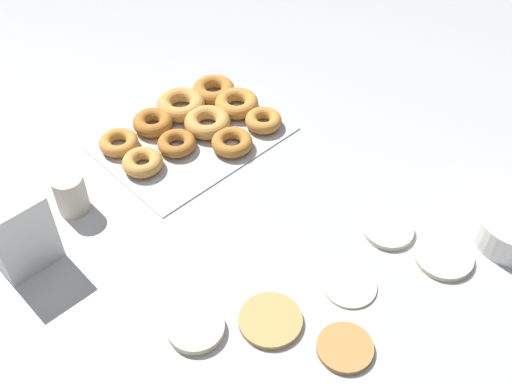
{
  "coord_description": "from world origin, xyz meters",
  "views": [
    {
      "loc": [
        0.59,
        0.53,
        0.98
      ],
      "look_at": [
        -0.04,
        -0.13,
        0.04
      ],
      "focal_mm": 45.0,
      "sensor_mm": 36.0,
      "label": 1
    }
  ],
  "objects_px": {
    "pancake_3": "(389,230)",
    "pancake_0": "(444,257)",
    "pancake_1": "(270,320)",
    "pancake_2": "(350,285)",
    "container_stack": "(13,226)",
    "pancake_4": "(345,348)",
    "pancake_5": "(196,328)",
    "donut_tray": "(195,123)",
    "paper_cup": "(71,193)"
  },
  "relations": [
    {
      "from": "pancake_0",
      "to": "container_stack",
      "type": "height_order",
      "value": "container_stack"
    },
    {
      "from": "pancake_0",
      "to": "pancake_4",
      "type": "distance_m",
      "value": 0.29
    },
    {
      "from": "pancake_1",
      "to": "paper_cup",
      "type": "distance_m",
      "value": 0.49
    },
    {
      "from": "pancake_5",
      "to": "paper_cup",
      "type": "relative_size",
      "value": 1.16
    },
    {
      "from": "donut_tray",
      "to": "paper_cup",
      "type": "height_order",
      "value": "paper_cup"
    },
    {
      "from": "pancake_3",
      "to": "pancake_4",
      "type": "xyz_separation_m",
      "value": [
        0.27,
        0.11,
        -0.0
      ]
    },
    {
      "from": "pancake_1",
      "to": "container_stack",
      "type": "xyz_separation_m",
      "value": [
        0.24,
        -0.44,
        0.08
      ]
    },
    {
      "from": "donut_tray",
      "to": "pancake_3",
      "type": "bearing_deg",
      "value": 98.46
    },
    {
      "from": "pancake_4",
      "to": "pancake_5",
      "type": "bearing_deg",
      "value": -52.04
    },
    {
      "from": "donut_tray",
      "to": "pancake_1",
      "type": "bearing_deg",
      "value": 63.97
    },
    {
      "from": "pancake_4",
      "to": "pancake_5",
      "type": "height_order",
      "value": "pancake_5"
    },
    {
      "from": "pancake_2",
      "to": "pancake_5",
      "type": "xyz_separation_m",
      "value": [
        0.27,
        -0.13,
        0.0
      ]
    },
    {
      "from": "pancake_0",
      "to": "pancake_3",
      "type": "relative_size",
      "value": 1.13
    },
    {
      "from": "pancake_2",
      "to": "paper_cup",
      "type": "relative_size",
      "value": 1.13
    },
    {
      "from": "container_stack",
      "to": "paper_cup",
      "type": "relative_size",
      "value": 1.83
    },
    {
      "from": "pancake_4",
      "to": "paper_cup",
      "type": "relative_size",
      "value": 1.12
    },
    {
      "from": "pancake_0",
      "to": "donut_tray",
      "type": "height_order",
      "value": "donut_tray"
    },
    {
      "from": "pancake_2",
      "to": "paper_cup",
      "type": "bearing_deg",
      "value": -63.59
    },
    {
      "from": "pancake_1",
      "to": "pancake_3",
      "type": "bearing_deg",
      "value": 177.47
    },
    {
      "from": "pancake_3",
      "to": "pancake_4",
      "type": "distance_m",
      "value": 0.29
    },
    {
      "from": "pancake_2",
      "to": "pancake_4",
      "type": "xyz_separation_m",
      "value": [
        0.11,
        0.08,
        0.0
      ]
    },
    {
      "from": "pancake_1",
      "to": "donut_tray",
      "type": "distance_m",
      "value": 0.55
    },
    {
      "from": "pancake_5",
      "to": "pancake_4",
      "type": "bearing_deg",
      "value": 127.96
    },
    {
      "from": "pancake_3",
      "to": "pancake_2",
      "type": "bearing_deg",
      "value": 12.19
    },
    {
      "from": "pancake_0",
      "to": "donut_tray",
      "type": "xyz_separation_m",
      "value": [
        0.1,
        -0.63,
        0.01
      ]
    },
    {
      "from": "pancake_5",
      "to": "container_stack",
      "type": "relative_size",
      "value": 0.63
    },
    {
      "from": "pancake_2",
      "to": "paper_cup",
      "type": "distance_m",
      "value": 0.59
    },
    {
      "from": "pancake_1",
      "to": "pancake_5",
      "type": "height_order",
      "value": "pancake_5"
    },
    {
      "from": "pancake_1",
      "to": "donut_tray",
      "type": "relative_size",
      "value": 0.28
    },
    {
      "from": "pancake_2",
      "to": "pancake_3",
      "type": "distance_m",
      "value": 0.16
    },
    {
      "from": "pancake_1",
      "to": "container_stack",
      "type": "bearing_deg",
      "value": -61.91
    },
    {
      "from": "donut_tray",
      "to": "paper_cup",
      "type": "relative_size",
      "value": 4.61
    },
    {
      "from": "pancake_4",
      "to": "donut_tray",
      "type": "bearing_deg",
      "value": -106.81
    },
    {
      "from": "pancake_4",
      "to": "pancake_1",
      "type": "bearing_deg",
      "value": -67.07
    },
    {
      "from": "pancake_0",
      "to": "pancake_2",
      "type": "xyz_separation_m",
      "value": [
        0.18,
        -0.08,
        -0.0
      ]
    },
    {
      "from": "pancake_2",
      "to": "container_stack",
      "type": "bearing_deg",
      "value": -51.07
    },
    {
      "from": "pancake_3",
      "to": "container_stack",
      "type": "relative_size",
      "value": 0.62
    },
    {
      "from": "pancake_4",
      "to": "donut_tray",
      "type": "relative_size",
      "value": 0.24
    },
    {
      "from": "pancake_0",
      "to": "container_stack",
      "type": "distance_m",
      "value": 0.82
    },
    {
      "from": "pancake_0",
      "to": "pancake_3",
      "type": "xyz_separation_m",
      "value": [
        0.02,
        -0.12,
        0.0
      ]
    },
    {
      "from": "pancake_4",
      "to": "container_stack",
      "type": "bearing_deg",
      "value": -63.03
    },
    {
      "from": "pancake_3",
      "to": "pancake_0",
      "type": "bearing_deg",
      "value": 101.41
    },
    {
      "from": "donut_tray",
      "to": "paper_cup",
      "type": "distance_m",
      "value": 0.35
    },
    {
      "from": "pancake_4",
      "to": "pancake_5",
      "type": "xyz_separation_m",
      "value": [
        0.16,
        -0.21,
        0.0
      ]
    },
    {
      "from": "pancake_1",
      "to": "pancake_4",
      "type": "relative_size",
      "value": 1.16
    },
    {
      "from": "pancake_0",
      "to": "pancake_3",
      "type": "distance_m",
      "value": 0.12
    },
    {
      "from": "container_stack",
      "to": "paper_cup",
      "type": "height_order",
      "value": "container_stack"
    },
    {
      "from": "pancake_1",
      "to": "pancake_3",
      "type": "height_order",
      "value": "pancake_3"
    },
    {
      "from": "pancake_2",
      "to": "pancake_3",
      "type": "xyz_separation_m",
      "value": [
        -0.16,
        -0.03,
        0.0
      ]
    },
    {
      "from": "paper_cup",
      "to": "pancake_0",
      "type": "bearing_deg",
      "value": 126.09
    }
  ]
}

